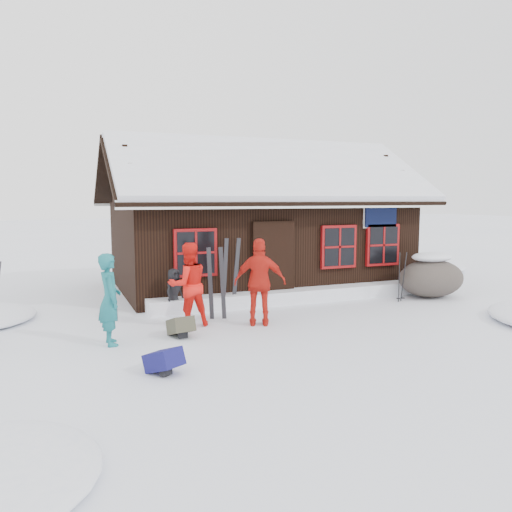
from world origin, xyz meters
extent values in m
plane|color=white|center=(0.00, 0.00, 0.00)|extent=(120.00, 120.00, 0.00)
cube|color=black|center=(1.50, 5.00, 1.25)|extent=(8.00, 5.00, 2.50)
cube|color=black|center=(1.50, 3.52, 3.35)|extent=(8.90, 3.14, 1.88)
cube|color=black|center=(1.50, 6.47, 3.35)|extent=(8.90, 3.14, 1.88)
cube|color=white|center=(1.50, 3.52, 3.49)|extent=(8.72, 3.07, 1.86)
cube|color=white|center=(1.50, 6.47, 3.49)|extent=(8.72, 3.07, 1.86)
cube|color=white|center=(1.50, 5.00, 4.22)|extent=(8.81, 0.22, 0.14)
cube|color=silver|center=(1.50, 2.05, 2.48)|extent=(8.90, 0.10, 0.20)
cube|color=black|center=(0.90, 2.45, 1.00)|extent=(1.00, 0.10, 2.00)
cube|color=black|center=(4.10, 2.42, 2.15)|extent=(1.00, 0.06, 0.60)
cube|color=maroon|center=(-1.10, 2.44, 1.35)|extent=(1.04, 0.10, 1.14)
cube|color=black|center=(-1.10, 2.40, 1.35)|extent=(0.90, 0.04, 1.00)
cube|color=maroon|center=(2.80, 2.44, 1.35)|extent=(1.04, 0.10, 1.14)
cube|color=black|center=(2.80, 2.40, 1.35)|extent=(0.90, 0.04, 1.00)
cube|color=maroon|center=(4.20, 2.44, 1.35)|extent=(1.04, 0.10, 1.14)
cube|color=black|center=(4.20, 2.40, 1.35)|extent=(0.90, 0.04, 1.00)
cube|color=white|center=(1.50, 2.25, 0.17)|extent=(7.60, 0.60, 0.35)
ellipsoid|color=white|center=(8.00, 6.00, 0.00)|extent=(4.00, 4.00, 0.48)
imported|color=#17676D|center=(-3.30, 0.18, 0.83)|extent=(0.44, 0.63, 1.66)
imported|color=red|center=(-1.67, 0.92, 0.87)|extent=(0.90, 0.73, 1.73)
imported|color=red|center=(-0.28, 0.43, 0.91)|extent=(1.15, 0.82, 1.81)
imported|color=black|center=(-1.70, 2.15, 0.52)|extent=(0.61, 0.58, 1.04)
ellipsoid|color=#544A43|center=(5.10, 1.51, 0.50)|extent=(1.83, 1.37, 1.01)
ellipsoid|color=white|center=(5.10, 1.51, 0.95)|extent=(1.15, 0.83, 0.26)
cube|color=black|center=(-1.08, 1.33, 0.76)|extent=(0.17, 0.06, 1.63)
cube|color=black|center=(-0.81, 1.30, 0.76)|extent=(0.16, 0.08, 1.63)
cube|color=black|center=(-0.46, 2.19, 0.82)|extent=(0.23, 0.10, 1.74)
cube|color=black|center=(-0.17, 2.21, 0.82)|extent=(0.23, 0.09, 1.74)
cylinder|color=black|center=(3.92, 1.33, 0.61)|extent=(0.09, 0.12, 1.30)
cylinder|color=black|center=(4.06, 1.33, 0.61)|extent=(0.09, 0.12, 1.30)
cube|color=#141353|center=(-2.72, -1.68, 0.14)|extent=(0.60, 0.64, 0.28)
cube|color=#3E3C2C|center=(-2.01, 0.20, 0.14)|extent=(0.47, 0.58, 0.29)
camera|label=1|loc=(-4.15, -8.92, 2.61)|focal=35.00mm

